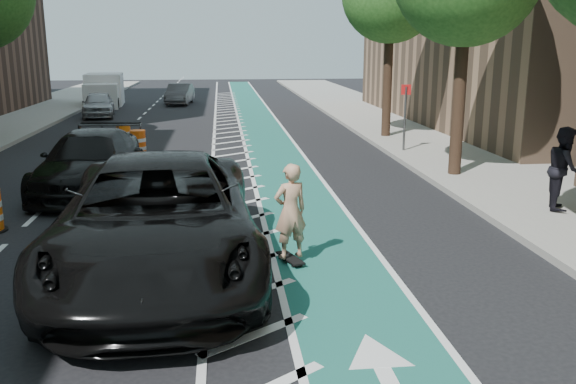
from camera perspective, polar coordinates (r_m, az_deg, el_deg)
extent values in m
plane|color=black|center=(9.87, -12.44, -9.72)|extent=(120.00, 120.00, 0.00)
cube|color=#1A5C4F|center=(19.49, -0.61, 2.28)|extent=(2.00, 90.00, 0.01)
cube|color=silver|center=(19.40, -5.02, 2.17)|extent=(1.40, 90.00, 0.01)
cube|color=gray|center=(21.12, 17.25, 2.75)|extent=(5.00, 90.00, 0.15)
cube|color=gray|center=(20.27, 10.87, 2.69)|extent=(0.12, 90.00, 0.16)
cylinder|color=#382619|center=(18.39, 15.56, 8.01)|extent=(0.36, 0.36, 4.40)
cylinder|color=#382619|center=(25.97, 9.02, 9.87)|extent=(0.36, 0.36, 4.40)
cylinder|color=#4C4C4C|center=(22.15, 10.87, 6.55)|extent=(0.08, 0.08, 2.40)
cube|color=red|center=(22.04, 11.00, 9.39)|extent=(0.35, 0.02, 0.35)
cube|color=black|center=(11.11, 0.22, -6.18)|extent=(0.48, 0.82, 0.03)
cylinder|color=black|center=(11.32, -0.74, -6.13)|extent=(0.05, 0.07, 0.06)
cylinder|color=black|center=(11.38, 0.00, -6.01)|extent=(0.05, 0.07, 0.06)
cylinder|color=black|center=(10.87, 0.45, -6.97)|extent=(0.05, 0.07, 0.06)
cylinder|color=black|center=(10.94, 1.21, -6.84)|extent=(0.05, 0.07, 0.06)
imported|color=tan|center=(10.84, 0.22, -1.80)|extent=(0.73, 0.60, 1.73)
imported|color=black|center=(10.56, -12.11, -2.42)|extent=(3.57, 7.27, 1.99)
imported|color=black|center=(17.16, -18.01, 2.69)|extent=(2.50, 5.54, 1.58)
imported|color=#A3A3A9|center=(34.80, -17.33, 7.84)|extent=(2.11, 4.14, 1.35)
imported|color=#535357|center=(40.90, -10.10, 9.02)|extent=(1.79, 4.15, 1.33)
imported|color=black|center=(15.25, 24.42, 2.03)|extent=(1.05, 1.15, 1.91)
cube|color=white|center=(41.44, -16.77, 9.18)|extent=(2.47, 3.38, 2.00)
cube|color=white|center=(39.07, -17.06, 8.55)|extent=(2.13, 1.77, 1.50)
cylinder|color=black|center=(38.81, -18.41, 7.83)|extent=(0.31, 0.72, 0.70)
cylinder|color=black|center=(38.63, -15.74, 7.99)|extent=(0.31, 0.72, 0.70)
cylinder|color=black|center=(42.38, -17.84, 8.31)|extent=(0.31, 0.72, 0.70)
cylinder|color=black|center=(42.21, -15.38, 8.46)|extent=(0.31, 0.72, 0.70)
cylinder|color=#E8540C|center=(22.03, -13.85, 4.43)|extent=(0.54, 0.54, 0.93)
cylinder|color=silver|center=(22.06, -13.82, 4.03)|extent=(0.55, 0.55, 0.12)
cylinder|color=silver|center=(22.01, -13.87, 4.78)|extent=(0.55, 0.55, 0.12)
cylinder|color=black|center=(22.11, -13.78, 3.29)|extent=(0.68, 0.68, 0.04)
cylinder|color=orange|center=(24.04, -15.10, 5.06)|extent=(0.52, 0.52, 0.90)
cylinder|color=silver|center=(24.06, -15.08, 4.71)|extent=(0.53, 0.53, 0.12)
cylinder|color=silver|center=(24.02, -15.12, 5.37)|extent=(0.53, 0.53, 0.12)
cylinder|color=black|center=(24.11, -15.04, 4.06)|extent=(0.66, 0.66, 0.04)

